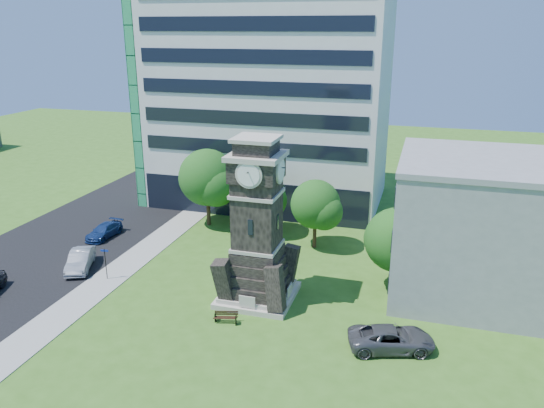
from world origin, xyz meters
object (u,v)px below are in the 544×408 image
(car_east_lot, at_px, (391,338))
(car_street_mid, at_px, (80,260))
(park_bench, at_px, (226,317))
(street_sign, at_px, (105,260))
(car_street_north, at_px, (104,231))
(clock_tower, at_px, (257,232))

(car_east_lot, bearing_deg, car_street_mid, 63.10)
(car_east_lot, bearing_deg, park_bench, 73.01)
(park_bench, bearing_deg, car_east_lot, -14.61)
(street_sign, bearing_deg, car_east_lot, -16.33)
(park_bench, distance_m, street_sign, 12.12)
(street_sign, bearing_deg, car_street_north, 116.77)
(car_street_mid, bearing_deg, park_bench, -39.93)
(car_street_mid, relative_size, park_bench, 2.93)
(car_street_mid, bearing_deg, street_sign, -41.82)
(clock_tower, distance_m, street_sign, 13.10)
(clock_tower, distance_m, park_bench, 6.36)
(clock_tower, height_order, park_bench, clock_tower)
(car_street_north, distance_m, car_east_lot, 30.23)
(car_street_north, bearing_deg, car_street_mid, -69.23)
(car_street_mid, bearing_deg, car_east_lot, -32.82)
(clock_tower, height_order, car_street_north, clock_tower)
(car_street_north, distance_m, park_bench, 20.32)
(car_street_mid, xyz_separation_m, car_east_lot, (25.92, -4.53, -0.03))
(car_street_north, bearing_deg, car_east_lot, -18.80)
(car_street_mid, bearing_deg, clock_tower, -24.83)
(car_street_mid, height_order, car_east_lot, car_street_mid)
(car_street_mid, bearing_deg, car_street_north, 84.85)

